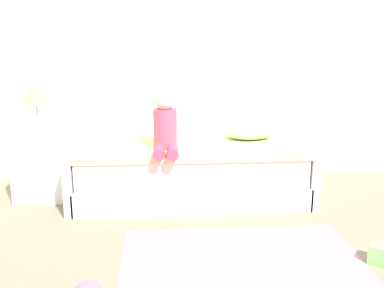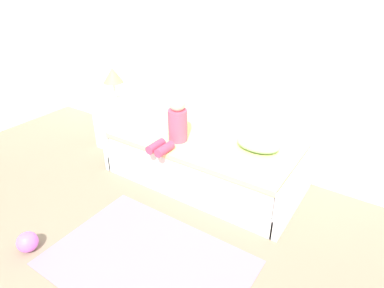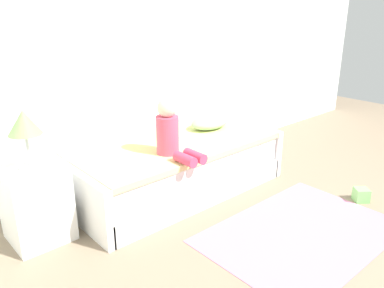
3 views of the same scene
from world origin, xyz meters
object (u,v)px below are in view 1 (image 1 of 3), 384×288
object	(u,v)px
bed	(190,169)
table_lamp	(36,96)
toy_block	(380,254)
pillow	(249,132)
child_figure	(165,126)
nightstand	(42,165)

from	to	relation	value
bed	table_lamp	bearing A→B (deg)	178.10
toy_block	bed	bearing A→B (deg)	130.47
pillow	child_figure	bearing A→B (deg)	-157.29
bed	table_lamp	distance (m)	1.52
bed	toy_block	world-z (taller)	bed
child_figure	pillow	world-z (taller)	child_figure
toy_block	nightstand	bearing A→B (deg)	150.83
bed	toy_block	bearing A→B (deg)	-49.53
nightstand	child_figure	distance (m)	1.23
pillow	table_lamp	bearing A→B (deg)	-178.34
nightstand	toy_block	size ratio (longest dim) A/B	4.80
bed	child_figure	distance (m)	0.56
nightstand	pillow	size ratio (longest dim) A/B	1.36
child_figure	table_lamp	bearing A→B (deg)	166.35
bed	table_lamp	world-z (taller)	table_lamp
toy_block	pillow	bearing A→B (deg)	112.26
bed	table_lamp	xyz separation A→B (m)	(-1.35, 0.04, 0.69)
nightstand	toy_block	world-z (taller)	nightstand
table_lamp	pillow	distance (m)	1.95
nightstand	toy_block	xyz separation A→B (m)	(2.50, -1.40, -0.24)
pillow	toy_block	bearing A→B (deg)	-67.74
table_lamp	toy_block	distance (m)	3.00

